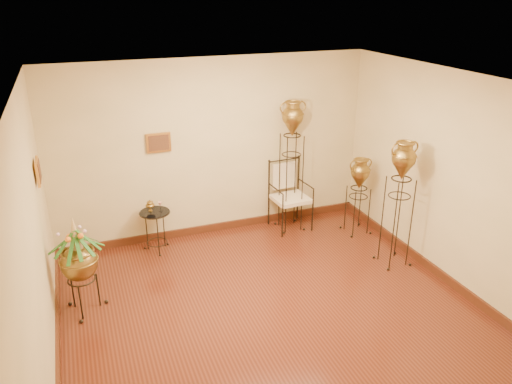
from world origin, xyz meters
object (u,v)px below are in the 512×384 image
object	(u,v)px
planter_urn	(78,259)
amphora_mid	(399,203)
armchair	(291,196)
side_table	(156,230)
amphora_tall	(291,165)

from	to	relation	value
planter_urn	amphora_mid	bearing A→B (deg)	-4.57
armchair	amphora_mid	bearing A→B (deg)	-63.11
armchair	planter_urn	bearing A→B (deg)	-163.55
side_table	amphora_tall	bearing A→B (deg)	-0.02
planter_urn	side_table	xyz separation A→B (m)	(1.11, 1.23, -0.39)
planter_urn	side_table	distance (m)	1.70
amphora_tall	side_table	xyz separation A→B (m)	(-2.21, 0.00, -0.76)
amphora_mid	armchair	size ratio (longest dim) A/B	1.64
planter_urn	armchair	size ratio (longest dim) A/B	1.15
side_table	planter_urn	bearing A→B (deg)	-132.17
planter_urn	armchair	xyz separation A→B (m)	(3.32, 1.22, -0.16)
amphora_mid	planter_urn	size ratio (longest dim) A/B	1.42
amphora_tall	side_table	distance (m)	2.34
amphora_mid	planter_urn	world-z (taller)	amphora_mid
amphora_tall	planter_urn	distance (m)	3.56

